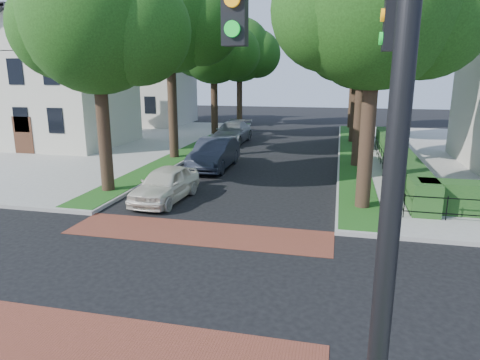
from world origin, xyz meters
name	(u,v)px	position (x,y,z in m)	size (l,w,h in m)	color
ground	(160,275)	(0.00, 0.00, 0.00)	(120.00, 120.00, 0.00)	black
sidewalk_nw	(26,141)	(-19.50, 19.00, 0.07)	(30.00, 30.00, 0.15)	gray
crosswalk_far	(198,233)	(0.00, 3.20, 0.01)	(9.00, 2.20, 0.01)	brown
crosswalk_near	(95,348)	(0.00, -3.20, 0.01)	(9.00, 2.20, 0.01)	brown
grass_strip_ne	(352,152)	(5.40, 19.10, 0.16)	(1.60, 29.80, 0.02)	#1D4D16
grass_strip_nw	(197,146)	(-5.40, 19.10, 0.16)	(1.60, 29.80, 0.02)	#1D4D16
tree_right_near	(379,4)	(5.60, 7.24, 7.63)	(7.75, 6.67, 10.66)	black
tree_right_mid	(367,20)	(5.61, 15.25, 7.99)	(8.25, 7.09, 11.22)	black
tree_right_far	(359,50)	(5.60, 24.22, 6.91)	(7.25, 6.23, 9.74)	black
tree_right_back	(356,51)	(5.60, 33.23, 7.27)	(7.50, 6.45, 10.20)	black
tree_left_near	(101,23)	(-5.40, 7.23, 7.27)	(7.50, 6.45, 10.20)	black
tree_left_mid	(173,19)	(-5.39, 15.24, 8.34)	(8.00, 6.88, 11.48)	black
tree_left_far	(215,49)	(-5.40, 24.22, 7.12)	(7.00, 6.02, 9.86)	black
tree_left_back	(241,51)	(-5.40, 33.24, 7.41)	(7.75, 6.66, 10.44)	black
hedge_main_road	(397,157)	(7.70, 15.00, 0.75)	(1.00, 18.00, 1.20)	#153E18
fence_main_road	(382,159)	(6.90, 15.00, 0.60)	(0.06, 18.00, 0.90)	black
house_left_near	(56,76)	(-15.49, 17.99, 5.04)	(10.00, 9.00, 10.14)	beige
house_left_far	(143,75)	(-15.49, 31.99, 5.04)	(10.00, 9.00, 10.14)	beige
traffic_signal	(378,120)	(4.89, -4.41, 4.71)	(2.17, 2.00, 8.00)	black
parked_car_front	(165,184)	(-2.54, 6.51, 0.72)	(1.70, 4.23, 1.44)	silver
parked_car_middle	(214,154)	(-2.30, 12.97, 0.85)	(1.81, 5.18, 1.71)	#1D212C
parked_car_rear	(232,132)	(-3.60, 22.32, 0.80)	(2.23, 5.50, 1.60)	gray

